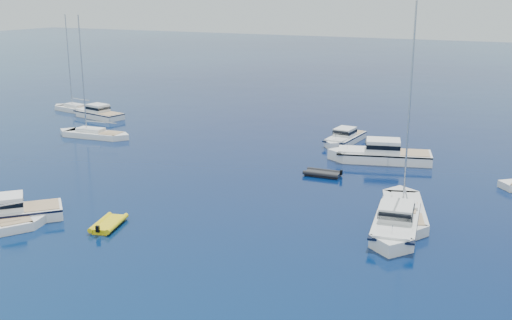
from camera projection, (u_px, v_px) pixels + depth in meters
The scene contains 10 objects.
motor_cruiser_right at pixel (395, 232), 42.85m from camera, with size 2.97×9.71×2.55m, color silver, non-canonical shape.
motor_cruiser_left at pixel (2, 221), 44.88m from camera, with size 2.88×9.40×2.47m, color white, non-canonical shape.
motor_cruiser_centre at pixel (380, 161), 60.81m from camera, with size 3.31×10.81×2.84m, color white, non-canonical shape.
motor_cruiser_far_l at pixel (98, 117), 81.96m from camera, with size 2.68×8.76×2.30m, color white, non-canonical shape.
motor_cruiser_horizon at pixel (344, 143), 68.23m from camera, with size 2.48×8.09×2.12m, color white, non-canonical shape.
sailboat_mid_r at pixel (404, 215), 46.08m from camera, with size 2.86×11.00×16.17m, color silver, non-canonical shape.
sailboat_mid_l at pixel (94, 137), 70.96m from camera, with size 2.52×9.69×14.24m, color white, non-canonical shape.
sailboat_far_l at pixel (77, 111), 86.15m from camera, with size 2.43×9.33×13.72m, color white, non-canonical shape.
tender_yellow at pixel (109, 227), 43.87m from camera, with size 1.96×3.56×0.95m, color yellow, non-canonical shape.
tender_grey_far at pixel (323, 176), 56.03m from camera, with size 1.93×3.49×0.95m, color black, non-canonical shape.
Camera 1 is at (17.62, -22.26, 16.15)m, focal length 43.28 mm.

